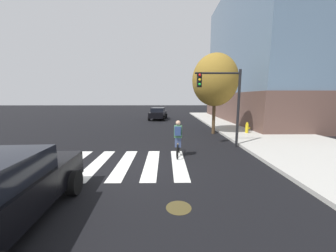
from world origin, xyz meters
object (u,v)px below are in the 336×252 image
at_px(manhole_cover, 179,208).
at_px(sedan_mid, 158,113).
at_px(cyclist, 178,138).
at_px(fire_hydrant, 247,128).
at_px(street_tree_near, 215,80).
at_px(traffic_light_near, 224,95).

height_order(manhole_cover, sedan_mid, sedan_mid).
relative_size(cyclist, fire_hydrant, 2.18).
bearing_deg(street_tree_near, fire_hydrant, -12.80).
height_order(sedan_mid, cyclist, cyclist).
height_order(manhole_cover, cyclist, cyclist).
xyz_separation_m(fire_hydrant, street_tree_near, (-2.34, 0.53, 3.45)).
distance_m(sedan_mid, fire_hydrant, 12.17).
bearing_deg(cyclist, sedan_mid, 95.71).
height_order(cyclist, fire_hydrant, cyclist).
bearing_deg(street_tree_near, cyclist, -118.65).
bearing_deg(sedan_mid, fire_hydrant, -55.47).
distance_m(cyclist, traffic_light_near, 3.65).
xyz_separation_m(cyclist, fire_hydrant, (5.39, 5.05, -0.31)).
distance_m(sedan_mid, street_tree_near, 11.01).
bearing_deg(sedan_mid, cyclist, -84.29).
relative_size(manhole_cover, fire_hydrant, 0.82).
xyz_separation_m(manhole_cover, sedan_mid, (-1.25, 19.31, 0.76)).
relative_size(cyclist, traffic_light_near, 0.41).
height_order(sedan_mid, traffic_light_near, traffic_light_near).
xyz_separation_m(sedan_mid, street_tree_near, (4.56, -9.49, 3.22)).
bearing_deg(fire_hydrant, sedan_mid, 124.53).
bearing_deg(street_tree_near, sedan_mid, 115.64).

